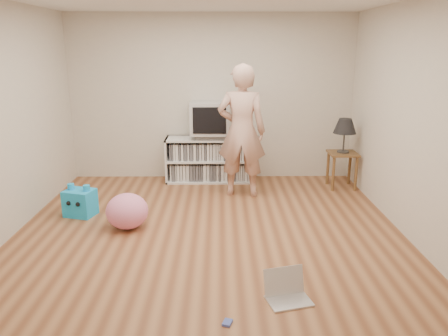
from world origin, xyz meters
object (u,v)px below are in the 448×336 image
plush_pink (127,211)px  plush_blue (80,202)px  media_unit (210,159)px  table_lamp (345,127)px  person (242,131)px  laptop (286,291)px  dvd_deck (210,136)px  crt_tv (210,118)px  side_table (342,161)px

plush_pink → plush_blue: bearing=149.2°
media_unit → table_lamp: bearing=-10.8°
person → plush_pink: size_ratio=3.77×
laptop → table_lamp: bearing=52.4°
table_lamp → person: size_ratio=0.27×
media_unit → plush_pink: (-0.95, -1.92, -0.14)m
dvd_deck → plush_blue: 2.28m
person → plush_blue: size_ratio=4.46×
person → plush_pink: 1.99m
dvd_deck → plush_blue: bearing=-137.5°
laptop → plush_pink: 2.27m
laptop → person: bearing=80.7°
table_lamp → media_unit: bearing=169.2°
dvd_deck → plush_pink: bearing=-116.4°
crt_tv → side_table: size_ratio=1.09×
table_lamp → laptop: (-1.29, -3.06, -0.87)m
side_table → laptop: (-1.29, -3.06, -0.35)m
media_unit → table_lamp: 2.14m
media_unit → table_lamp: table_lamp is taller
plush_blue → laptop: bearing=-23.4°
plush_blue → plush_pink: plush_pink is taller
plush_pink → dvd_deck: bearing=63.6°
person → laptop: bearing=102.4°
side_table → plush_blue: (-3.65, -1.13, -0.24)m
crt_tv → plush_blue: bearing=-137.6°
side_table → table_lamp: 0.53m
media_unit → dvd_deck: dvd_deck is taller
laptop → crt_tv: bearing=87.1°
plush_blue → media_unit: bearing=58.8°
dvd_deck → crt_tv: crt_tv is taller
person → laptop: size_ratio=4.42×
crt_tv → plush_pink: crt_tv is taller
person → dvd_deck: bearing=-49.6°
crt_tv → person: bearing=-56.4°
side_table → plush_pink: bearing=-152.6°
crt_tv → media_unit: bearing=90.0°
dvd_deck → table_lamp: bearing=-10.4°
media_unit → laptop: media_unit is taller
dvd_deck → laptop: dvd_deck is taller
dvd_deck → crt_tv: bearing=-90.0°
media_unit → person: size_ratio=0.75×
crt_tv → plush_blue: (-1.63, -1.49, -0.84)m
side_table → person: (-1.55, -0.33, 0.52)m
side_table → table_lamp: table_lamp is taller
media_unit → table_lamp: size_ratio=2.72×
media_unit → crt_tv: bearing=-90.0°
side_table → crt_tv: bearing=169.7°
crt_tv → side_table: 2.14m
side_table → laptop: bearing=-112.8°
side_table → table_lamp: size_ratio=1.07×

